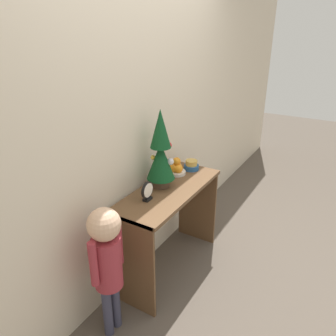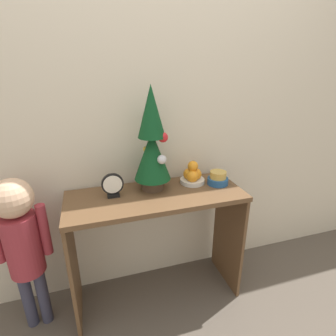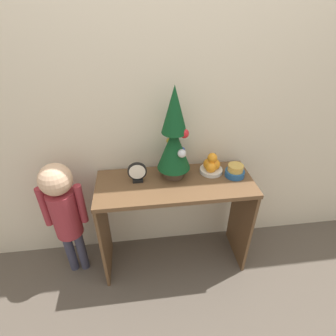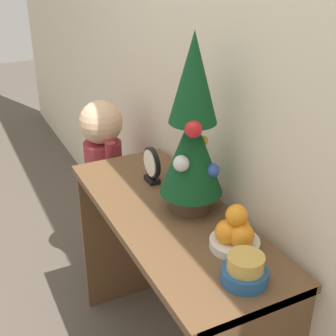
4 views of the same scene
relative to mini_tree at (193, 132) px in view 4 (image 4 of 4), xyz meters
name	(u,v)px [view 4 (image 4 of 4)]	position (x,y,z in m)	size (l,w,h in m)	color
back_wall	(240,75)	(-0.01, 0.18, 0.17)	(7.00, 0.05, 2.50)	beige
console_table	(171,257)	(-0.01, -0.08, -0.49)	(1.06, 0.42, 0.78)	brown
mini_tree	(193,132)	(0.00, 0.00, 0.00)	(0.22, 0.22, 0.63)	#4C3828
fruit_bowl	(235,233)	(0.26, 0.01, -0.24)	(0.16, 0.16, 0.15)	silver
singing_bowl	(245,270)	(0.41, -0.06, -0.26)	(0.13, 0.13, 0.09)	#235189
desk_clock	(152,165)	(-0.25, -0.04, -0.22)	(0.13, 0.04, 0.15)	black
child_figure	(104,166)	(-0.76, -0.07, -0.44)	(0.29, 0.21, 0.97)	#38384C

